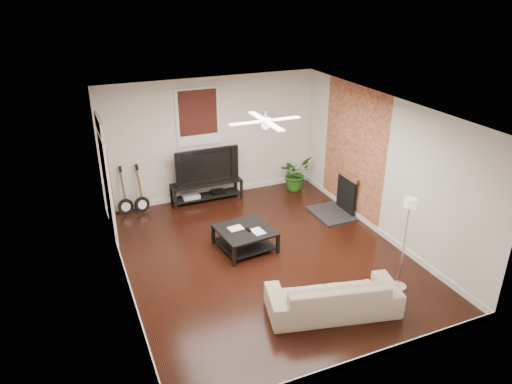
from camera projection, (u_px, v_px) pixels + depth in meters
room at (265, 188)px, 8.33m from camera, size 5.01×6.01×2.81m
brick_accent at (353, 152)px, 10.06m from camera, size 0.02×2.20×2.80m
fireplace at (338, 194)px, 10.34m from camera, size 0.80×1.10×0.92m
window_back at (198, 117)px, 10.49m from camera, size 1.00×0.06×1.30m
door_left at (107, 178)px, 9.11m from camera, size 0.08×1.00×2.50m
tv_stand at (207, 191)px, 11.06m from camera, size 1.64×0.44×0.46m
tv at (205, 165)px, 10.81m from camera, size 1.47×0.19×0.84m
coffee_table at (245, 239)px, 9.10m from camera, size 1.07×1.07×0.41m
sofa at (333, 295)px, 7.33m from camera, size 2.15×1.23×0.59m
floor_lamp at (404, 245)px, 7.68m from camera, size 0.33×0.33×1.65m
potted_plant at (295, 173)px, 11.58m from camera, size 0.95×0.90×0.83m
guitar_left at (124, 192)px, 10.25m from camera, size 0.36×0.28×1.09m
guitar_right at (141, 190)px, 10.35m from camera, size 0.38×0.31×1.09m
ceiling_fan at (265, 121)px, 7.84m from camera, size 1.24×1.24×0.32m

